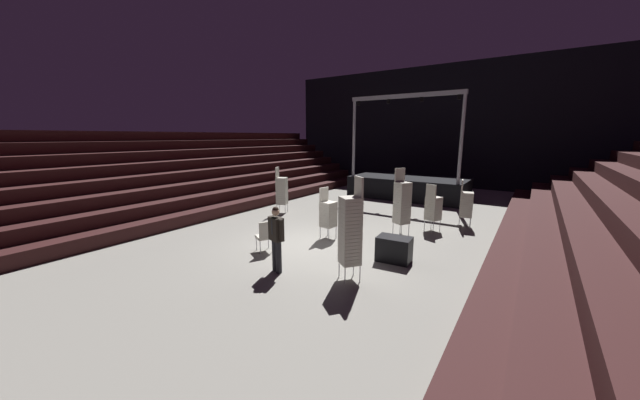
# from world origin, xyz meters

# --- Properties ---
(ground_plane) EXTENTS (22.00, 30.00, 0.10)m
(ground_plane) POSITION_xyz_m (0.00, 0.00, -0.05)
(ground_plane) COLOR gray
(arena_end_wall) EXTENTS (22.00, 0.30, 8.00)m
(arena_end_wall) POSITION_xyz_m (0.00, 15.00, 4.00)
(arena_end_wall) COLOR black
(arena_end_wall) RESTS_ON ground_plane
(bleacher_bank_left) EXTENTS (6.00, 24.00, 3.60)m
(bleacher_bank_left) POSITION_xyz_m (-8.00, 1.00, 1.80)
(bleacher_bank_left) COLOR black
(bleacher_bank_left) RESTS_ON ground_plane
(stage_riser) EXTENTS (6.11, 3.15, 5.44)m
(stage_riser) POSITION_xyz_m (0.00, 9.53, 0.65)
(stage_riser) COLOR black
(stage_riser) RESTS_ON ground_plane
(man_with_tie) EXTENTS (0.57, 0.35, 1.69)m
(man_with_tie) POSITION_xyz_m (0.61, -2.22, 0.95)
(man_with_tie) COLOR black
(man_with_tie) RESTS_ON ground_plane
(chair_stack_front_left) EXTENTS (0.57, 0.57, 1.71)m
(chair_stack_front_left) POSITION_xyz_m (2.89, 3.66, 0.86)
(chair_stack_front_left) COLOR #B2B5BA
(chair_stack_front_left) RESTS_ON ground_plane
(chair_stack_front_right) EXTENTS (0.58, 0.58, 2.05)m
(chair_stack_front_right) POSITION_xyz_m (-3.45, 2.74, 1.03)
(chair_stack_front_right) COLOR #B2B5BA
(chair_stack_front_right) RESTS_ON ground_plane
(chair_stack_mid_left) EXTENTS (0.51, 0.51, 1.79)m
(chair_stack_mid_left) POSITION_xyz_m (3.78, 4.82, 0.90)
(chair_stack_mid_left) COLOR #B2B5BA
(chair_stack_mid_left) RESTS_ON ground_plane
(chair_stack_mid_right) EXTENTS (0.60, 0.60, 2.31)m
(chair_stack_mid_right) POSITION_xyz_m (2.10, 2.59, 1.15)
(chair_stack_mid_right) COLOR #B2B5BA
(chair_stack_mid_right) RESTS_ON ground_plane
(chair_stack_mid_centre) EXTENTS (0.50, 0.50, 1.71)m
(chair_stack_mid_centre) POSITION_xyz_m (0.21, 0.81, 0.86)
(chair_stack_mid_centre) COLOR #B2B5BA
(chair_stack_mid_centre) RESTS_ON ground_plane
(chair_stack_rear_left) EXTENTS (0.62, 0.62, 2.48)m
(chair_stack_rear_left) POSITION_xyz_m (2.35, -1.58, 1.24)
(chair_stack_rear_left) COLOR #B2B5BA
(chair_stack_rear_left) RESTS_ON ground_plane
(equipment_road_case) EXTENTS (0.95, 0.67, 0.68)m
(equipment_road_case) POSITION_xyz_m (2.81, 0.12, 0.34)
(equipment_road_case) COLOR black
(equipment_road_case) RESTS_ON ground_plane
(loose_chair_near_man) EXTENTS (0.60, 0.60, 0.95)m
(loose_chair_near_man) POSITION_xyz_m (-0.63, -1.33, 0.53)
(loose_chair_near_man) COLOR #B2B5BA
(loose_chair_near_man) RESTS_ON ground_plane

